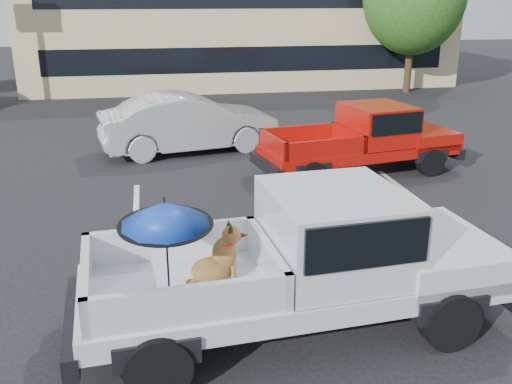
% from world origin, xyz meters
% --- Properties ---
extents(ground, '(90.00, 90.00, 0.00)m').
position_xyz_m(ground, '(0.00, 0.00, 0.00)').
color(ground, black).
rests_on(ground, ground).
extents(stripe_left, '(0.12, 5.00, 0.01)m').
position_xyz_m(stripe_left, '(-3.00, 2.00, 0.00)').
color(stripe_left, silver).
rests_on(stripe_left, ground).
extents(stripe_right, '(0.12, 5.00, 0.01)m').
position_xyz_m(stripe_right, '(3.00, 2.00, 0.00)').
color(stripe_right, silver).
rests_on(stripe_right, ground).
extents(motel_building, '(20.40, 8.40, 6.30)m').
position_xyz_m(motel_building, '(2.00, 20.99, 3.21)').
color(motel_building, tan).
rests_on(motel_building, ground).
extents(silver_pickup, '(5.82, 2.43, 2.06)m').
position_xyz_m(silver_pickup, '(-0.60, -1.98, 1.05)').
color(silver_pickup, black).
rests_on(silver_pickup, ground).
extents(red_pickup, '(5.30, 2.59, 1.67)m').
position_xyz_m(red_pickup, '(2.74, 4.56, 0.91)').
color(red_pickup, black).
rests_on(red_pickup, ground).
extents(silver_sedan, '(5.16, 2.57, 1.63)m').
position_xyz_m(silver_sedan, '(-1.52, 7.39, 0.81)').
color(silver_sedan, '#B2B6BA').
rests_on(silver_sedan, ground).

